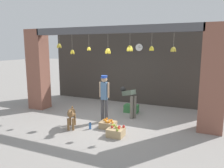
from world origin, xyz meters
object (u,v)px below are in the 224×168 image
at_px(produce_box_green, 131,109).
at_px(worker_stooping, 130,98).
at_px(shopkeeper, 104,95).
at_px(dog, 71,114).
at_px(fruit_crate_apples, 116,132).
at_px(fruit_crate_oranges, 108,124).
at_px(wall_clock, 139,47).
at_px(water_bottle, 90,126).

bearing_deg(produce_box_green, worker_stooping, -79.01).
bearing_deg(shopkeeper, dog, 47.00).
bearing_deg(fruit_crate_apples, fruit_crate_oranges, 133.50).
bearing_deg(wall_clock, shopkeeper, -97.82).
bearing_deg(wall_clock, fruit_crate_apples, -83.16).
xyz_separation_m(dog, worker_stooping, (1.31, 1.78, 0.25)).
relative_size(worker_stooping, fruit_crate_oranges, 2.20).
height_order(worker_stooping, fruit_crate_oranges, worker_stooping).
distance_m(fruit_crate_oranges, water_bottle, 0.56).
relative_size(fruit_crate_apples, water_bottle, 2.06).
bearing_deg(wall_clock, dog, -106.30).
bearing_deg(dog, wall_clock, 136.93).
bearing_deg(water_bottle, fruit_crate_apples, -11.02).
distance_m(fruit_crate_apples, water_bottle, 0.95).
relative_size(worker_stooping, produce_box_green, 1.97).
relative_size(shopkeeper, worker_stooping, 1.51).
bearing_deg(wall_clock, fruit_crate_oranges, -90.40).
distance_m(fruit_crate_oranges, wall_clock, 3.98).
relative_size(dog, water_bottle, 3.74).
bearing_deg(fruit_crate_oranges, fruit_crate_apples, -46.50).
relative_size(fruit_crate_apples, produce_box_green, 0.85).
distance_m(shopkeeper, fruit_crate_apples, 1.50).
relative_size(fruit_crate_oranges, fruit_crate_apples, 1.05).
distance_m(water_bottle, wall_clock, 4.27).
xyz_separation_m(dog, fruit_crate_oranges, (1.05, 0.46, -0.33)).
height_order(dog, worker_stooping, worker_stooping).
height_order(shopkeeper, water_bottle, shopkeeper).
height_order(fruit_crate_oranges, wall_clock, wall_clock).
bearing_deg(worker_stooping, wall_clock, 42.38).
bearing_deg(fruit_crate_oranges, wall_clock, 89.60).
bearing_deg(water_bottle, worker_stooping, 65.84).
bearing_deg(worker_stooping, fruit_crate_oranges, -155.87).
height_order(worker_stooping, water_bottle, worker_stooping).
relative_size(fruit_crate_oranges, produce_box_green, 0.90).
height_order(shopkeeper, produce_box_green, shopkeeper).
height_order(dog, water_bottle, dog).
bearing_deg(shopkeeper, water_bottle, 74.98).
bearing_deg(fruit_crate_apples, water_bottle, 168.98).
xyz_separation_m(shopkeeper, worker_stooping, (0.61, 0.84, -0.23)).
bearing_deg(fruit_crate_apples, produce_box_green, 97.56).
distance_m(shopkeeper, water_bottle, 1.15).
relative_size(dog, fruit_crate_oranges, 1.72).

